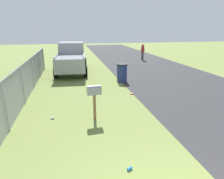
{
  "coord_description": "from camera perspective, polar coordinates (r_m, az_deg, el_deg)",
  "views": [
    {
      "loc": [
        -2.14,
        1.73,
        3.12
      ],
      "look_at": [
        5.04,
        0.24,
        0.85
      ],
      "focal_mm": 32.17,
      "sensor_mm": 36.0,
      "label": 1
    }
  ],
  "objects": [
    {
      "name": "pickup_truck",
      "position": [
        15.13,
        -11.38,
        9.19
      ],
      "size": [
        5.66,
        2.41,
        2.09
      ],
      "rotation": [
        0.0,
        0.0,
        -0.06
      ],
      "color": "#93999E",
      "rests_on": "ground"
    },
    {
      "name": "litter_can_by_mailbox",
      "position": [
        9.82,
        5.66,
        -1.23
      ],
      "size": [
        0.13,
        0.13,
        0.07
      ],
      "primitive_type": "cylinder",
      "rotation": [
        0.0,
        1.57,
        0.89
      ],
      "color": "red",
      "rests_on": "ground"
    },
    {
      "name": "pedestrian",
      "position": [
        20.58,
        8.71,
        10.91
      ],
      "size": [
        0.47,
        0.3,
        1.64
      ],
      "rotation": [
        0.0,
        0.0,
        5.0
      ],
      "color": "#4C4238",
      "rests_on": "ground"
    },
    {
      "name": "mailbox",
      "position": [
        6.9,
        -5.08,
        -0.86
      ],
      "size": [
        0.24,
        0.5,
        1.25
      ],
      "rotation": [
        0.0,
        0.0,
        0.08
      ],
      "color": "brown",
      "rests_on": "ground"
    },
    {
      "name": "fence_section",
      "position": [
        10.4,
        -22.71,
        3.45
      ],
      "size": [
        12.5,
        0.07,
        1.64
      ],
      "color": "#9EA3A8",
      "rests_on": "ground"
    },
    {
      "name": "litter_can_far_scatter",
      "position": [
        7.53,
        -16.52,
        -7.8
      ],
      "size": [
        0.07,
        0.12,
        0.07
      ],
      "primitive_type": "cylinder",
      "rotation": [
        0.0,
        1.57,
        4.78
      ],
      "color": "silver",
      "rests_on": "ground"
    },
    {
      "name": "litter_can_near_hydrant",
      "position": [
        4.95,
        5.04,
        -21.53
      ],
      "size": [
        0.12,
        0.14,
        0.07
      ],
      "primitive_type": "cylinder",
      "rotation": [
        0.0,
        1.57,
        5.25
      ],
      "color": "blue",
      "rests_on": "ground"
    },
    {
      "name": "road_asphalt",
      "position": [
        10.76,
        24.89,
        -1.3
      ],
      "size": [
        60.0,
        6.83,
        0.01
      ],
      "primitive_type": "cube",
      "color": "#2D2D30",
      "rests_on": "ground"
    },
    {
      "name": "trash_bin",
      "position": [
        12.04,
        2.86,
        4.79
      ],
      "size": [
        0.63,
        0.63,
        1.08
      ],
      "color": "navy",
      "rests_on": "ground"
    }
  ]
}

